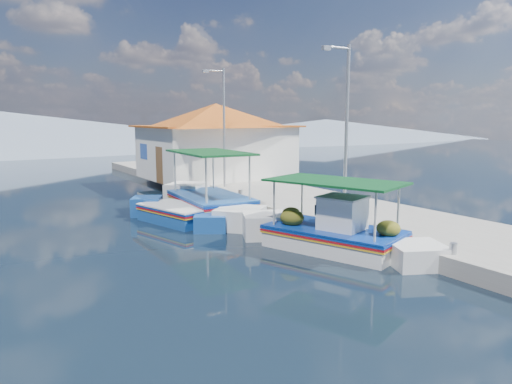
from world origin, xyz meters
TOP-DOWN VIEW (x-y plane):
  - ground at (0.00, 0.00)m, footprint 160.00×160.00m
  - quay at (5.90, 6.00)m, footprint 5.00×44.00m
  - bollards at (3.80, 5.25)m, footprint 0.20×17.20m
  - main_caique at (2.63, 0.36)m, footprint 3.68×6.84m
  - caique_green_canopy at (1.78, 7.14)m, footprint 2.68×7.90m
  - caique_blue_hull at (0.06, 6.54)m, footprint 2.57×5.43m
  - harbor_building at (6.20, 15.00)m, footprint 10.49×10.49m
  - lamp_post_near at (4.51, 2.00)m, footprint 1.21×0.14m
  - lamp_post_far at (4.51, 11.00)m, footprint 1.21×0.14m
  - mountain_ridge at (6.54, 56.00)m, footprint 171.40×96.00m

SIDE VIEW (x-z plane):
  - ground at x=0.00m, z-range 0.00..0.00m
  - quay at x=5.90m, z-range 0.00..0.50m
  - caique_blue_hull at x=0.06m, z-range -0.23..0.77m
  - caique_green_canopy at x=1.78m, z-range -1.04..1.92m
  - main_caique at x=2.63m, z-range -0.73..1.65m
  - bollards at x=3.80m, z-range 0.50..0.80m
  - mountain_ridge at x=6.54m, z-range -0.71..4.79m
  - harbor_building at x=6.20m, z-range 0.58..4.98m
  - lamp_post_near at x=4.51m, z-range 0.85..6.85m
  - lamp_post_far at x=4.51m, z-range 0.85..6.85m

